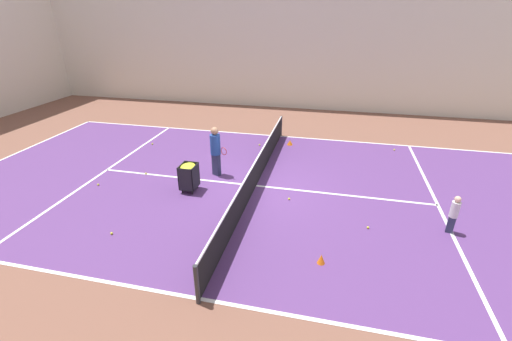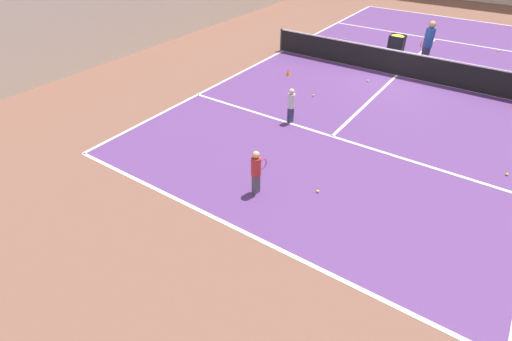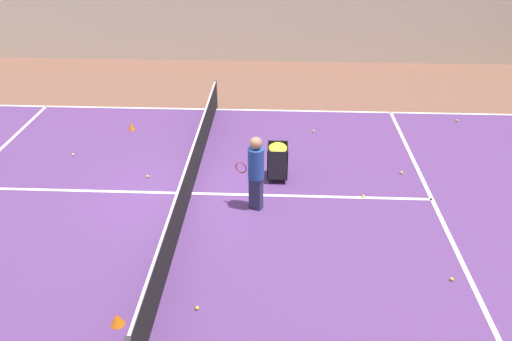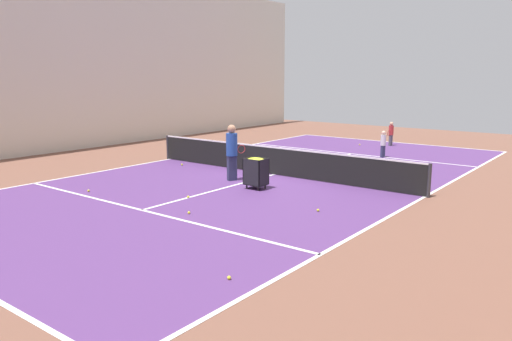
{
  "view_description": "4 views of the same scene",
  "coord_description": "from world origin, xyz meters",
  "views": [
    {
      "loc": [
        -10.29,
        -2.36,
        5.56
      ],
      "look_at": [
        0.0,
        0.0,
        0.59
      ],
      "focal_mm": 24.0,
      "sensor_mm": 36.0,
      "label": 1
    },
    {
      "loc": [
        3.99,
        -15.66,
        5.96
      ],
      "look_at": [
        -0.34,
        -9.38,
        0.64
      ],
      "focal_mm": 28.0,
      "sensor_mm": 36.0,
      "label": 2
    },
    {
      "loc": [
        10.29,
        2.07,
        6.62
      ],
      "look_at": [
        0.55,
        1.62,
        1.01
      ],
      "focal_mm": 35.0,
      "sensor_mm": 36.0,
      "label": 3
    },
    {
      "loc": [
        -9.91,
        13.92,
        3.45
      ],
      "look_at": [
        -0.83,
        2.11,
        0.57
      ],
      "focal_mm": 35.0,
      "sensor_mm": 36.0,
      "label": 4
    }
  ],
  "objects": [
    {
      "name": "line_centre_service",
      "position": [
        0.0,
        0.0,
        0.01
      ],
      "size": [
        0.1,
        11.73,
        0.0
      ],
      "primitive_type": "cube",
      "color": "white",
      "rests_on": "ground"
    },
    {
      "name": "tennis_ball_0",
      "position": [
        -4.67,
        7.86,
        0.04
      ],
      "size": [
        0.07,
        0.07,
        0.07
      ],
      "primitive_type": "sphere",
      "color": "yellow",
      "rests_on": "ground"
    },
    {
      "name": "tennis_ball_2",
      "position": [
        -1.21,
        5.38,
        0.04
      ],
      "size": [
        0.07,
        0.07,
        0.07
      ],
      "primitive_type": "sphere",
      "color": "yellow",
      "rests_on": "ground"
    },
    {
      "name": "line_service_far",
      "position": [
        0.0,
        5.87,
        0.01
      ],
      "size": [
        10.59,
        0.1,
        0.0
      ],
      "primitive_type": "cube",
      "color": "white",
      "rests_on": "ground"
    },
    {
      "name": "training_cone_1",
      "position": [
        4.24,
        -0.61,
        0.12
      ],
      "size": [
        0.25,
        0.25,
        0.23
      ],
      "primitive_type": "cone",
      "color": "orange",
      "rests_on": "ground"
    },
    {
      "name": "line_sideline_left",
      "position": [
        -5.3,
        0.0,
        0.01
      ],
      "size": [
        0.1,
        21.34,
        0.0
      ],
      "primitive_type": "cube",
      "color": "white",
      "rests_on": "ground"
    },
    {
      "name": "tennis_ball_3",
      "position": [
        -0.02,
        4.21,
        0.04
      ],
      "size": [
        0.07,
        0.07,
        0.07
      ],
      "primitive_type": "sphere",
      "color": "yellow",
      "rests_on": "ground"
    },
    {
      "name": "line_baseline_near",
      "position": [
        0.0,
        -10.67,
        0.01
      ],
      "size": [
        10.59,
        0.1,
        0.0
      ],
      "primitive_type": "cube",
      "color": "white",
      "rests_on": "ground"
    },
    {
      "name": "ball_cart",
      "position": [
        -0.83,
        2.11,
        0.68
      ],
      "size": [
        0.63,
        0.52,
        0.97
      ],
      "color": "black",
      "rests_on": "ground"
    },
    {
      "name": "tennis_ball_8",
      "position": [
        2.87,
        5.5,
        0.04
      ],
      "size": [
        0.07,
        0.07,
        0.07
      ],
      "primitive_type": "sphere",
      "color": "yellow",
      "rests_on": "ground"
    },
    {
      "name": "hall_enclosure_right",
      "position": [
        10.77,
        0.0,
        4.15
      ],
      "size": [
        0.15,
        32.43,
        8.31
      ],
      "color": "silver",
      "rests_on": "ground"
    },
    {
      "name": "tennis_ball_7",
      "position": [
        0.9,
        -8.54,
        0.04
      ],
      "size": [
        0.07,
        0.07,
        0.07
      ],
      "primitive_type": "sphere",
      "color": "yellow",
      "rests_on": "ground"
    },
    {
      "name": "line_service_near",
      "position": [
        0.0,
        -5.87,
        0.01
      ],
      "size": [
        10.59,
        0.1,
        0.0
      ],
      "primitive_type": "cube",
      "color": "white",
      "rests_on": "ground"
    },
    {
      "name": "tennis_ball_4",
      "position": [
        -3.67,
        3.2,
        0.04
      ],
      "size": [
        0.07,
        0.07,
        0.07
      ],
      "primitive_type": "sphere",
      "color": "yellow",
      "rests_on": "ground"
    },
    {
      "name": "court_playing_area",
      "position": [
        0.0,
        0.0,
        0.0
      ],
      "size": [
        10.59,
        21.34,
        0.0
      ],
      "color": "#563370",
      "rests_on": "ground"
    },
    {
      "name": "child_midcourt",
      "position": [
        -1.49,
        -5.8,
        0.65
      ],
      "size": [
        0.28,
        0.28,
        1.13
      ],
      "rotation": [
        0.0,
        0.0,
        1.3
      ],
      "color": "#2D3351",
      "rests_on": "ground"
    },
    {
      "name": "tennis_ball_9",
      "position": [
        -1.81,
        -3.64,
        0.04
      ],
      "size": [
        0.07,
        0.07,
        0.07
      ],
      "primitive_type": "sphere",
      "color": "yellow",
      "rests_on": "ground"
    },
    {
      "name": "tennis_net",
      "position": [
        0.0,
        0.0,
        0.51
      ],
      "size": [
        10.89,
        0.1,
        0.98
      ],
      "color": "#2D2D33",
      "rests_on": "ground"
    },
    {
      "name": "tennis_ball_6",
      "position": [
        -0.71,
        -1.26,
        0.04
      ],
      "size": [
        0.07,
        0.07,
        0.07
      ],
      "primitive_type": "sphere",
      "color": "yellow",
      "rests_on": "ground"
    },
    {
      "name": "player_near_baseline",
      "position": [
        -0.34,
        -9.36,
        0.67
      ],
      "size": [
        0.26,
        0.57,
        1.17
      ],
      "rotation": [
        0.0,
        0.0,
        1.45
      ],
      "color": "#4C4C56",
      "rests_on": "ground"
    },
    {
      "name": "line_sideline_right",
      "position": [
        5.3,
        0.0,
        0.01
      ],
      "size": [
        0.1,
        21.34,
        0.0
      ],
      "primitive_type": "cube",
      "color": "white",
      "rests_on": "ground"
    },
    {
      "name": "coach_at_net",
      "position": [
        0.55,
        1.62,
        1.06
      ],
      "size": [
        0.49,
        0.73,
        1.84
      ],
      "rotation": [
        0.0,
        0.0,
        -2.03
      ],
      "color": "#2D3351",
      "rests_on": "ground"
    },
    {
      "name": "training_cone_0",
      "position": [
        -3.57,
        -2.43,
        0.13
      ],
      "size": [
        0.19,
        0.19,
        0.25
      ],
      "primitive_type": "cone",
      "color": "orange",
      "rests_on": "ground"
    },
    {
      "name": "tennis_ball_5",
      "position": [
        3.84,
        0.72,
        0.04
      ],
      "size": [
        0.07,
        0.07,
        0.07
      ],
      "primitive_type": "sphere",
      "color": "yellow",
      "rests_on": "ground"
    },
    {
      "name": "tennis_ball_1",
      "position": [
        4.57,
        -5.14,
        0.04
      ],
      "size": [
        0.07,
        0.07,
        0.07
      ],
      "primitive_type": "sphere",
      "color": "yellow",
      "rests_on": "ground"
    },
    {
      "name": "ground_plane",
      "position": [
        0.0,
        0.0,
        0.0
      ],
      "size": [
        36.13,
        36.13,
        0.0
      ],
      "primitive_type": "plane",
      "color": "brown"
    }
  ]
}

